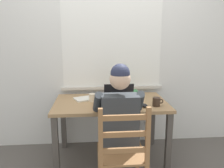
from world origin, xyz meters
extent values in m
plane|color=#56514C|center=(0.00, 0.00, 0.00)|extent=(8.00, 8.00, 0.00)
cube|color=silver|center=(0.00, 0.47, 1.30)|extent=(6.00, 0.04, 2.60)
cube|color=white|center=(0.06, 0.44, 1.37)|extent=(1.29, 0.01, 1.12)
cube|color=beige|center=(0.06, 0.44, 0.78)|extent=(1.35, 0.06, 0.04)
cube|color=#9E7A51|center=(0.00, 0.00, 0.70)|extent=(1.29, 0.78, 0.03)
cube|color=#4C4742|center=(-0.60, -0.34, 0.34)|extent=(0.06, 0.06, 0.69)
cube|color=#4C4742|center=(0.60, -0.34, 0.34)|extent=(0.06, 0.06, 0.69)
cube|color=#4C4742|center=(-0.60, 0.34, 0.34)|extent=(0.06, 0.06, 0.69)
cube|color=#4C4742|center=(0.60, 0.34, 0.34)|extent=(0.06, 0.06, 0.69)
cube|color=#33383D|center=(0.04, -0.57, 0.70)|extent=(0.34, 0.20, 0.50)
sphere|color=#DBB293|center=(0.04, -0.57, 1.10)|extent=(0.19, 0.19, 0.19)
sphere|color=#282D47|center=(0.04, -0.57, 1.15)|extent=(0.17, 0.17, 0.17)
cube|color=#282D47|center=(0.04, -0.48, 1.13)|extent=(0.13, 0.10, 0.01)
cylinder|color=#38383D|center=(-0.05, -0.37, 0.45)|extent=(0.13, 0.40, 0.13)
cylinder|color=#38383D|center=(0.13, -0.37, 0.45)|extent=(0.13, 0.40, 0.13)
cylinder|color=#38383D|center=(-0.05, -0.17, 0.23)|extent=(0.10, 0.10, 0.45)
cylinder|color=#38383D|center=(0.13, -0.17, 0.23)|extent=(0.10, 0.10, 0.45)
cylinder|color=#33383D|center=(-0.16, -0.48, 0.86)|extent=(0.10, 0.25, 0.24)
cylinder|color=#DBB293|center=(-0.16, -0.25, 0.77)|extent=(0.07, 0.28, 0.07)
sphere|color=#DBB293|center=(-0.15, -0.11, 0.77)|extent=(0.08, 0.08, 0.08)
cylinder|color=#33383D|center=(0.24, -0.48, 0.86)|extent=(0.10, 0.25, 0.24)
cylinder|color=#DBB293|center=(0.24, -0.25, 0.77)|extent=(0.07, 0.28, 0.07)
sphere|color=#DBB293|center=(0.23, -0.11, 0.77)|extent=(0.08, 0.08, 0.08)
cube|color=olive|center=(0.04, -0.69, 0.44)|extent=(0.42, 0.42, 0.02)
cube|color=olive|center=(0.23, -0.50, 0.22)|extent=(0.04, 0.04, 0.43)
cube|color=olive|center=(-0.15, -0.50, 0.22)|extent=(0.04, 0.04, 0.43)
cube|color=olive|center=(0.23, -0.88, 0.69)|extent=(0.04, 0.04, 0.48)
cube|color=olive|center=(-0.15, -0.88, 0.69)|extent=(0.04, 0.04, 0.48)
cube|color=olive|center=(0.04, -0.88, 0.57)|extent=(0.36, 0.02, 0.04)
cube|color=olive|center=(0.04, -0.88, 0.71)|extent=(0.36, 0.02, 0.04)
cube|color=olive|center=(0.04, -0.88, 0.85)|extent=(0.36, 0.02, 0.04)
cube|color=black|center=(0.08, -0.24, 0.73)|extent=(0.33, 0.23, 0.02)
cube|color=#2B2B2D|center=(0.08, -0.24, 0.74)|extent=(0.29, 0.17, 0.00)
cube|color=black|center=(0.08, -0.10, 0.85)|extent=(0.33, 0.05, 0.22)
cube|color=#4C515B|center=(0.08, -0.10, 0.85)|extent=(0.29, 0.04, 0.19)
ellipsoid|color=black|center=(0.35, -0.23, 0.74)|extent=(0.06, 0.10, 0.03)
cylinder|color=beige|center=(-0.21, 0.03, 0.77)|extent=(0.08, 0.08, 0.09)
torus|color=beige|center=(-0.16, 0.03, 0.77)|extent=(0.05, 0.01, 0.05)
cylinder|color=#2D384C|center=(0.04, 0.11, 0.76)|extent=(0.08, 0.08, 0.09)
torus|color=#2D384C|center=(0.09, 0.11, 0.77)|extent=(0.05, 0.01, 0.05)
cylinder|color=#38281E|center=(0.48, -0.21, 0.77)|extent=(0.08, 0.08, 0.10)
torus|color=#38281E|center=(0.53, -0.21, 0.77)|extent=(0.05, 0.01, 0.05)
cube|color=#38844C|center=(0.29, 0.20, 0.74)|extent=(0.18, 0.16, 0.03)
cube|color=gold|center=(0.27, 0.18, 0.76)|extent=(0.16, 0.14, 0.03)
cube|color=#38844C|center=(0.27, 0.20, 0.79)|extent=(0.18, 0.12, 0.02)
cube|color=silver|center=(-0.30, 0.12, 0.73)|extent=(0.29, 0.26, 0.01)
camera|label=1|loc=(-0.21, -2.57, 1.49)|focal=37.01mm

